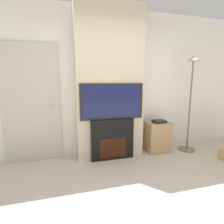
{
  "coord_description": "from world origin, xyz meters",
  "views": [
    {
      "loc": [
        -0.8,
        -1.23,
        1.4
      ],
      "look_at": [
        0.0,
        1.68,
        0.87
      ],
      "focal_mm": 28.0,
      "sensor_mm": 36.0,
      "label": 1
    }
  ],
  "objects_px": {
    "fireplace": "(112,139)",
    "media_stand": "(158,137)",
    "television": "(112,101)",
    "floor_lamp": "(191,89)"
  },
  "relations": [
    {
      "from": "television",
      "to": "media_stand",
      "type": "height_order",
      "value": "television"
    },
    {
      "from": "fireplace",
      "to": "floor_lamp",
      "type": "relative_size",
      "value": 0.41
    },
    {
      "from": "television",
      "to": "floor_lamp",
      "type": "bearing_deg",
      "value": -0.51
    },
    {
      "from": "media_stand",
      "to": "fireplace",
      "type": "bearing_deg",
      "value": -176.03
    },
    {
      "from": "media_stand",
      "to": "television",
      "type": "bearing_deg",
      "value": -175.92
    },
    {
      "from": "fireplace",
      "to": "media_stand",
      "type": "height_order",
      "value": "fireplace"
    },
    {
      "from": "fireplace",
      "to": "media_stand",
      "type": "xyz_separation_m",
      "value": [
        0.97,
        0.07,
        -0.06
      ]
    },
    {
      "from": "television",
      "to": "floor_lamp",
      "type": "distance_m",
      "value": 1.61
    },
    {
      "from": "fireplace",
      "to": "floor_lamp",
      "type": "distance_m",
      "value": 1.83
    },
    {
      "from": "fireplace",
      "to": "floor_lamp",
      "type": "height_order",
      "value": "floor_lamp"
    }
  ]
}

